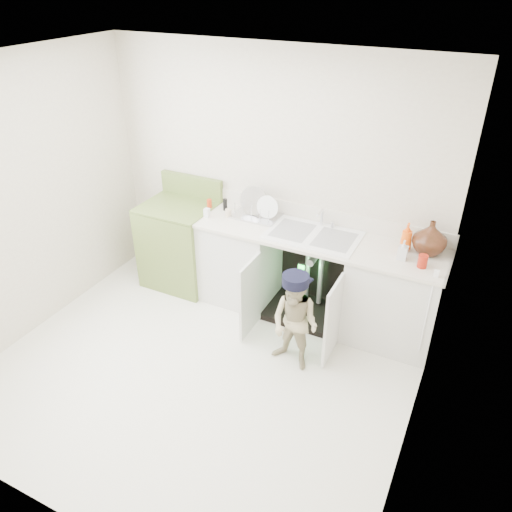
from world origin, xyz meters
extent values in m
plane|color=beige|center=(0.00, 0.00, 0.00)|extent=(3.50, 3.50, 0.00)
cube|color=beige|center=(0.00, 1.50, 1.25)|extent=(3.50, 2.50, 0.02)
cube|color=beige|center=(0.00, -1.50, 1.25)|extent=(3.50, 2.50, 0.02)
cube|color=beige|center=(-1.75, 0.00, 1.25)|extent=(2.50, 3.00, 0.02)
cube|color=beige|center=(1.75, 0.00, 1.25)|extent=(2.50, 3.00, 0.02)
plane|color=white|center=(0.00, 0.00, 2.50)|extent=(3.50, 3.50, 0.00)
cube|color=silver|center=(-0.25, 1.20, 0.43)|extent=(0.80, 0.60, 0.86)
cube|color=silver|center=(1.35, 1.20, 0.43)|extent=(0.80, 0.60, 0.86)
cube|color=black|center=(0.55, 1.47, 0.43)|extent=(0.80, 0.06, 0.86)
cube|color=black|center=(0.55, 1.20, 0.03)|extent=(0.80, 0.60, 0.06)
cylinder|color=gray|center=(0.48, 1.30, 0.45)|extent=(0.05, 0.05, 0.70)
cylinder|color=gray|center=(0.62, 1.30, 0.45)|extent=(0.05, 0.05, 0.70)
cylinder|color=gray|center=(0.55, 1.25, 0.62)|extent=(0.07, 0.18, 0.07)
cube|color=silver|center=(0.15, 0.70, 0.40)|extent=(0.03, 0.40, 0.76)
cube|color=silver|center=(0.95, 0.70, 0.40)|extent=(0.02, 0.40, 0.76)
cube|color=silver|center=(0.55, 1.20, 0.89)|extent=(2.44, 0.64, 0.03)
cube|color=silver|center=(0.55, 1.49, 0.98)|extent=(2.44, 0.02, 0.15)
cube|color=white|center=(0.55, 1.20, 0.90)|extent=(0.85, 0.55, 0.02)
cube|color=gray|center=(0.34, 1.20, 0.91)|extent=(0.34, 0.40, 0.01)
cube|color=gray|center=(0.76, 1.20, 0.91)|extent=(0.34, 0.40, 0.01)
cylinder|color=silver|center=(0.55, 1.42, 0.99)|extent=(0.03, 0.03, 0.17)
cylinder|color=silver|center=(0.55, 1.36, 1.06)|extent=(0.02, 0.14, 0.02)
cylinder|color=silver|center=(0.66, 1.42, 0.94)|extent=(0.04, 0.04, 0.06)
cylinder|color=white|center=(1.68, 0.89, 0.55)|extent=(0.01, 0.01, 0.70)
cube|color=white|center=(1.68, 0.98, 0.93)|extent=(0.04, 0.02, 0.06)
cube|color=silver|center=(-0.10, 1.32, 0.91)|extent=(0.46, 0.31, 0.02)
cylinder|color=silver|center=(-0.14, 1.34, 0.99)|extent=(0.29, 0.10, 0.28)
cylinder|color=white|center=(0.03, 1.32, 0.98)|extent=(0.22, 0.06, 0.22)
cylinder|color=silver|center=(-0.28, 1.22, 0.99)|extent=(0.01, 0.01, 0.13)
cylinder|color=silver|center=(-0.19, 1.22, 0.99)|extent=(0.01, 0.01, 0.13)
cylinder|color=silver|center=(-0.10, 1.22, 0.99)|extent=(0.01, 0.01, 0.13)
cylinder|color=silver|center=(0.00, 1.22, 0.99)|extent=(0.01, 0.01, 0.13)
cylinder|color=silver|center=(0.09, 1.22, 0.99)|extent=(0.01, 0.01, 0.13)
imported|color=#4A2B15|center=(1.55, 1.34, 1.05)|extent=(0.29, 0.29, 0.30)
imported|color=#FD590D|center=(1.36, 1.30, 1.03)|extent=(0.10, 0.10, 0.26)
imported|color=silver|center=(1.37, 1.14, 0.99)|extent=(0.08, 0.08, 0.17)
cylinder|color=#A31E0D|center=(1.55, 1.08, 0.96)|extent=(0.08, 0.08, 0.11)
cylinder|color=red|center=(-0.61, 1.28, 0.95)|extent=(0.05, 0.05, 0.10)
cylinder|color=beige|center=(-0.34, 1.20, 0.94)|extent=(0.06, 0.06, 0.08)
cylinder|color=black|center=(-0.45, 1.32, 0.96)|extent=(0.04, 0.04, 0.12)
cube|color=white|center=(-0.53, 1.10, 0.95)|extent=(0.05, 0.05, 0.09)
cube|color=olive|center=(-0.93, 1.18, 0.44)|extent=(0.73, 0.65, 0.89)
cube|color=olive|center=(-0.93, 1.18, 0.90)|extent=(0.73, 0.65, 0.02)
cube|color=olive|center=(-0.93, 1.46, 1.02)|extent=(0.73, 0.06, 0.23)
cylinder|color=black|center=(-1.11, 1.02, 0.90)|extent=(0.16, 0.16, 0.02)
cylinder|color=silver|center=(-1.11, 1.02, 0.91)|extent=(0.19, 0.19, 0.01)
cylinder|color=black|center=(-1.11, 1.33, 0.90)|extent=(0.16, 0.16, 0.02)
cylinder|color=silver|center=(-1.11, 1.33, 0.91)|extent=(0.19, 0.19, 0.01)
cylinder|color=black|center=(-0.75, 1.02, 0.90)|extent=(0.16, 0.16, 0.02)
cylinder|color=silver|center=(-0.75, 1.02, 0.91)|extent=(0.19, 0.19, 0.01)
cylinder|color=black|center=(-0.75, 1.33, 0.90)|extent=(0.16, 0.16, 0.02)
cylinder|color=silver|center=(-0.75, 1.33, 0.91)|extent=(0.19, 0.19, 0.01)
imported|color=tan|center=(0.69, 0.46, 0.45)|extent=(0.49, 0.42, 0.90)
cylinder|color=black|center=(0.69, 0.46, 0.87)|extent=(0.26, 0.26, 0.09)
cube|color=black|center=(0.71, 0.56, 0.83)|extent=(0.18, 0.12, 0.01)
cube|color=black|center=(0.58, 0.86, 0.72)|extent=(0.07, 0.01, 0.14)
cube|color=#26F23F|center=(0.58, 0.85, 0.72)|extent=(0.06, 0.00, 0.12)
camera|label=1|loc=(1.88, -2.67, 3.07)|focal=35.00mm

